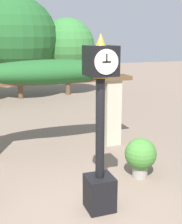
{
  "coord_description": "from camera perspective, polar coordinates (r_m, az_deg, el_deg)",
  "views": [
    {
      "loc": [
        -1.82,
        -4.98,
        3.33
      ],
      "look_at": [
        0.19,
        0.66,
        1.85
      ],
      "focal_mm": 50.0,
      "sensor_mm": 36.0,
      "label": 1
    }
  ],
  "objects": [
    {
      "name": "ground_plane",
      "position": [
        6.26,
        0.42,
        -18.25
      ],
      "size": [
        60.0,
        60.0,
        0.0
      ],
      "primitive_type": "plane",
      "color": "#7F6B5B"
    },
    {
      "name": "tree_line",
      "position": [
        16.87,
        -15.89,
        12.32
      ],
      "size": [
        9.34,
        4.22,
        5.27
      ],
      "color": "brown",
      "rests_on": "ground"
    },
    {
      "name": "pergola",
      "position": [
        8.87,
        -7.59,
        5.39
      ],
      "size": [
        4.89,
        1.08,
        2.67
      ],
      "color": "#BCB299",
      "rests_on": "ground"
    },
    {
      "name": "pedestal_clock",
      "position": [
        5.8,
        1.66,
        -4.16
      ],
      "size": [
        0.52,
        0.57,
        3.36
      ],
      "color": "black",
      "rests_on": "ground"
    },
    {
      "name": "potted_plant_near_left",
      "position": [
        7.58,
        9.04,
        -7.83
      ],
      "size": [
        0.76,
        0.76,
        0.96
      ],
      "color": "gray",
      "rests_on": "ground"
    }
  ]
}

